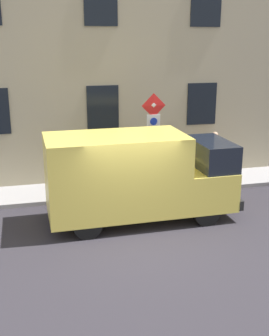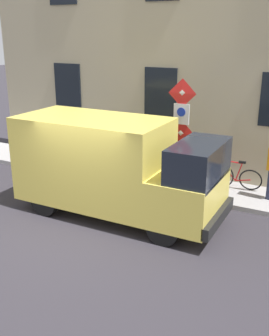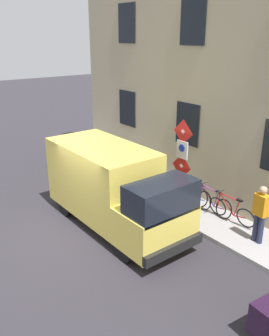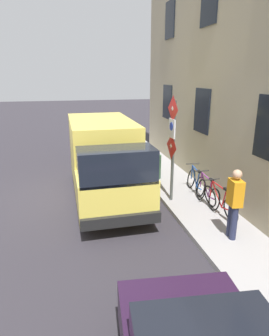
{
  "view_description": "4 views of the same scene",
  "coord_description": "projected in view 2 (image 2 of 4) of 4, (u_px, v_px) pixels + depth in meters",
  "views": [
    {
      "loc": [
        -10.17,
        2.5,
        4.99
      ],
      "look_at": [
        1.68,
        -0.45,
        1.32
      ],
      "focal_mm": 46.01,
      "sensor_mm": 36.0,
      "label": 1
    },
    {
      "loc": [
        -7.28,
        -5.35,
        4.52
      ],
      "look_at": [
        2.08,
        -0.31,
        0.92
      ],
      "focal_mm": 43.09,
      "sensor_mm": 36.0,
      "label": 2
    },
    {
      "loc": [
        -4.71,
        -8.87,
        5.75
      ],
      "look_at": [
        2.2,
        0.23,
        1.49
      ],
      "focal_mm": 38.58,
      "sensor_mm": 36.0,
      "label": 3
    },
    {
      "loc": [
        -0.19,
        -9.54,
        3.91
      ],
      "look_at": [
        1.95,
        -0.3,
        0.93
      ],
      "focal_mm": 31.8,
      "sensor_mm": 36.0,
      "label": 4
    }
  ],
  "objects": [
    {
      "name": "ground_plane",
      "position": [
        83.0,
        225.0,
        9.92
      ],
      "size": [
        80.0,
        80.0,
        0.0
      ],
      "primitive_type": "plane",
      "color": "#2E2B31"
    },
    {
      "name": "litter_bin",
      "position": [
        119.0,
        165.0,
        12.56
      ],
      "size": [
        0.44,
        0.44,
        0.9
      ],
      "primitive_type": "cylinder",
      "color": "#2D5133",
      "rests_on": "sidewalk_slab"
    },
    {
      "name": "delivery_van",
      "position": [
        114.0,
        166.0,
        10.12
      ],
      "size": [
        2.06,
        5.35,
        2.5
      ],
      "rotation": [
        0.0,
        0.0,
        4.72
      ],
      "color": "#EED454",
      "rests_on": "ground_plane"
    },
    {
      "name": "sign_post_stacked",
      "position": [
        181.0,
        124.0,
        11.0
      ],
      "size": [
        0.15,
        0.56,
        3.1
      ],
      "color": "#474C47",
      "rests_on": "sidewalk_slab"
    },
    {
      "name": "bicycle_blue",
      "position": [
        181.0,
        168.0,
        12.53
      ],
      "size": [
        0.47,
        1.72,
        0.89
      ],
      "rotation": [
        0.0,
        0.0,
        1.46
      ],
      "color": "black",
      "rests_on": "sidewalk_slab"
    },
    {
      "name": "sidewalk_slab",
      "position": [
        147.0,
        179.0,
        12.84
      ],
      "size": [
        1.78,
        15.23,
        0.14
      ],
      "primitive_type": "cube",
      "color": "#9C9899",
      "rests_on": "ground_plane"
    },
    {
      "name": "bicycle_purple",
      "position": [
        206.0,
        172.0,
        12.17
      ],
      "size": [
        0.46,
        1.72,
        0.89
      ],
      "rotation": [
        0.0,
        0.0,
        1.52
      ],
      "color": "black",
      "rests_on": "sidewalk_slab"
    },
    {
      "name": "bicycle_red",
      "position": [
        232.0,
        176.0,
        11.81
      ],
      "size": [
        0.46,
        1.72,
        0.89
      ],
      "rotation": [
        0.0,
        0.0,
        1.63
      ],
      "color": "black",
      "rests_on": "sidewalk_slab"
    },
    {
      "name": "building_facade",
      "position": [
        166.0,
        41.0,
        12.53
      ],
      "size": [
        0.75,
        13.23,
        8.52
      ],
      "color": "tan",
      "rests_on": "ground_plane"
    }
  ]
}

